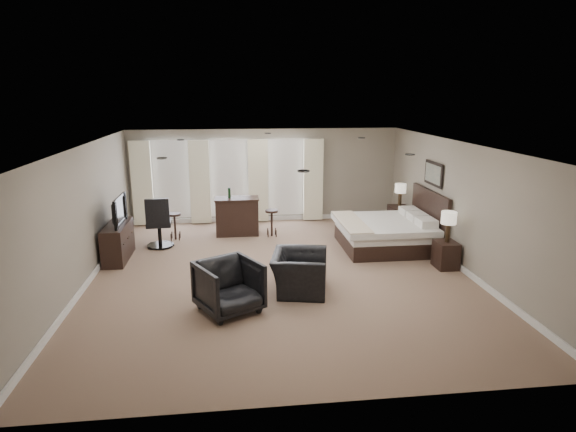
{
  "coord_description": "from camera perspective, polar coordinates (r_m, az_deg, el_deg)",
  "views": [
    {
      "loc": [
        -0.93,
        -9.13,
        3.57
      ],
      "look_at": [
        0.2,
        0.4,
        1.1
      ],
      "focal_mm": 30.0,
      "sensor_mm": 36.0,
      "label": 1
    }
  ],
  "objects": [
    {
      "name": "bar_stool_right",
      "position": [
        12.26,
        -1.94,
        -0.84
      ],
      "size": [
        0.38,
        0.38,
        0.69
      ],
      "primitive_type": "cube",
      "rotation": [
        0.0,
        0.0,
        0.19
      ],
      "color": "black",
      "rests_on": "ground"
    },
    {
      "name": "armchair_near",
      "position": [
        8.86,
        1.35,
        -5.93
      ],
      "size": [
        0.94,
        1.24,
        0.98
      ],
      "primitive_type": "imported",
      "rotation": [
        0.0,
        0.0,
        1.36
      ],
      "color": "black",
      "rests_on": "ground"
    },
    {
      "name": "window_bay",
      "position": [
        13.45,
        -6.98,
        4.19
      ],
      "size": [
        5.25,
        0.2,
        2.3
      ],
      "color": "silver",
      "rests_on": "room"
    },
    {
      "name": "bar_counter",
      "position": [
        12.42,
        -6.06,
        -0.01
      ],
      "size": [
        1.12,
        0.58,
        0.98
      ],
      "primitive_type": "cube",
      "color": "black",
      "rests_on": "ground"
    },
    {
      "name": "wall_art",
      "position": [
        11.64,
        16.83,
        4.82
      ],
      "size": [
        0.04,
        0.96,
        0.56
      ],
      "primitive_type": "cube",
      "color": "slate",
      "rests_on": "room"
    },
    {
      "name": "nightstand_near",
      "position": [
        10.61,
        18.19,
        -4.38
      ],
      "size": [
        0.42,
        0.52,
        0.56
      ],
      "primitive_type": "cube",
      "color": "black",
      "rests_on": "ground"
    },
    {
      "name": "nightstand_far",
      "position": [
        13.16,
        12.99,
        -0.24
      ],
      "size": [
        0.48,
        0.59,
        0.64
      ],
      "primitive_type": "cube",
      "color": "black",
      "rests_on": "ground"
    },
    {
      "name": "armchair_far",
      "position": [
        8.12,
        -7.02,
        -8.04
      ],
      "size": [
        1.24,
        1.22,
        0.96
      ],
      "primitive_type": "imported",
      "rotation": [
        0.0,
        0.0,
        0.5
      ],
      "color": "black",
      "rests_on": "ground"
    },
    {
      "name": "lamp_near",
      "position": [
        10.43,
        18.45,
        -1.24
      ],
      "size": [
        0.31,
        0.31,
        0.64
      ],
      "primitive_type": "cube",
      "color": "beige",
      "rests_on": "nightstand_near"
    },
    {
      "name": "lamp_far",
      "position": [
        13.02,
        13.15,
        2.42
      ],
      "size": [
        0.29,
        0.29,
        0.61
      ],
      "primitive_type": "cube",
      "color": "beige",
      "rests_on": "nightstand_far"
    },
    {
      "name": "bar_stool_left",
      "position": [
        12.29,
        -13.25,
        -1.21
      ],
      "size": [
        0.34,
        0.34,
        0.67
      ],
      "primitive_type": "cube",
      "rotation": [
        0.0,
        0.0,
        -0.07
      ],
      "color": "black",
      "rests_on": "ground"
    },
    {
      "name": "room",
      "position": [
        9.45,
        -0.92,
        0.54
      ],
      "size": [
        7.6,
        8.6,
        2.64
      ],
      "color": "#806451",
      "rests_on": "ground"
    },
    {
      "name": "desk_chair",
      "position": [
        11.73,
        -15.06,
        -0.67
      ],
      "size": [
        0.67,
        0.67,
        1.23
      ],
      "primitive_type": "cube",
      "rotation": [
        0.0,
        0.0,
        3.22
      ],
      "color": "black",
      "rests_on": "ground"
    },
    {
      "name": "bed",
      "position": [
        11.46,
        11.3,
        -0.47
      ],
      "size": [
        2.13,
        2.03,
        1.36
      ],
      "primitive_type": "cube",
      "color": "silver",
      "rests_on": "ground"
    },
    {
      "name": "tv",
      "position": [
        11.06,
        -19.71,
        -0.59
      ],
      "size": [
        0.62,
        1.08,
        0.14
      ],
      "primitive_type": "imported",
      "rotation": [
        0.0,
        0.0,
        1.57
      ],
      "color": "black",
      "rests_on": "dresser"
    },
    {
      "name": "dresser",
      "position": [
        11.19,
        -19.5,
        -2.9
      ],
      "size": [
        0.44,
        1.37,
        0.79
      ],
      "primitive_type": "cube",
      "color": "black",
      "rests_on": "ground"
    }
  ]
}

